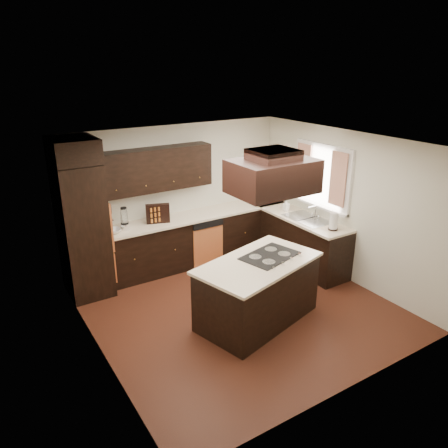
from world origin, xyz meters
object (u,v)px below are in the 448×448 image
(island, at_px, (257,292))
(range_hood, at_px, (273,176))
(spice_rack, at_px, (158,214))
(oven_column, at_px, (83,231))

(island, bearing_deg, range_hood, -84.27)
(island, distance_m, spice_rack, 2.32)
(island, xyz_separation_m, spice_rack, (-0.53, 2.16, 0.65))
(island, relative_size, spice_rack, 4.29)
(spice_rack, bearing_deg, oven_column, -157.96)
(oven_column, bearing_deg, spice_rack, 2.93)
(oven_column, height_order, spice_rack, oven_column)
(island, relative_size, range_hood, 1.62)
(oven_column, height_order, island, oven_column)
(oven_column, bearing_deg, range_hood, -50.26)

